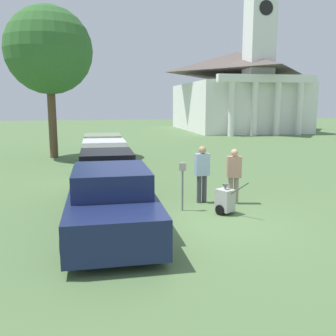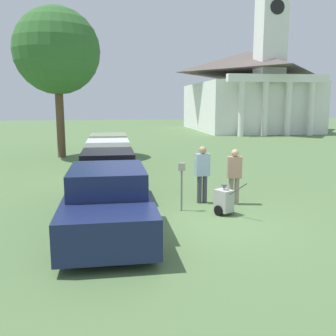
# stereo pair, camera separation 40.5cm
# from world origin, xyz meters

# --- Properties ---
(ground_plane) EXTENTS (120.00, 120.00, 0.00)m
(ground_plane) POSITION_xyz_m (0.00, 0.00, 0.00)
(ground_plane) COLOR #517042
(parked_car_navy) EXTENTS (2.09, 5.17, 1.53)m
(parked_car_navy) POSITION_xyz_m (-2.37, 0.04, 0.71)
(parked_car_navy) COLOR #19234C
(parked_car_navy) RESTS_ON ground_plane
(parked_car_black) EXTENTS (1.96, 4.89, 1.53)m
(parked_car_black) POSITION_xyz_m (-2.37, 3.10, 0.70)
(parked_car_black) COLOR black
(parked_car_black) RESTS_ON ground_plane
(parked_car_white) EXTENTS (1.99, 4.63, 1.57)m
(parked_car_white) POSITION_xyz_m (-2.37, 6.11, 0.73)
(parked_car_white) COLOR silver
(parked_car_white) RESTS_ON ground_plane
(parked_car_sage) EXTENTS (2.03, 5.14, 1.55)m
(parked_car_sage) POSITION_xyz_m (-2.37, 9.17, 0.72)
(parked_car_sage) COLOR gray
(parked_car_sage) RESTS_ON ground_plane
(parking_meter) EXTENTS (0.18, 0.09, 1.37)m
(parking_meter) POSITION_xyz_m (-0.34, 1.26, 0.95)
(parking_meter) COLOR slate
(parking_meter) RESTS_ON ground_plane
(person_worker) EXTENTS (0.43, 0.25, 1.73)m
(person_worker) POSITION_xyz_m (0.44, 2.01, 0.99)
(person_worker) COLOR #3F3F47
(person_worker) RESTS_ON ground_plane
(person_supervisor) EXTENTS (0.45, 0.30, 1.66)m
(person_supervisor) POSITION_xyz_m (1.34, 1.71, 0.94)
(person_supervisor) COLOR gray
(person_supervisor) RESTS_ON ground_plane
(equipment_cart) EXTENTS (0.67, 0.95, 1.00)m
(equipment_cart) POSITION_xyz_m (0.73, 0.75, 0.39)
(equipment_cart) COLOR #B2B2AD
(equipment_cart) RESTS_ON ground_plane
(church) EXTENTS (11.49, 15.77, 20.95)m
(church) POSITION_xyz_m (12.90, 31.41, 4.75)
(church) COLOR white
(church) RESTS_ON ground_plane
(shade_tree) EXTENTS (4.60, 4.60, 8.05)m
(shade_tree) POSITION_xyz_m (-4.97, 12.75, 5.72)
(shade_tree) COLOR brown
(shade_tree) RESTS_ON ground_plane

